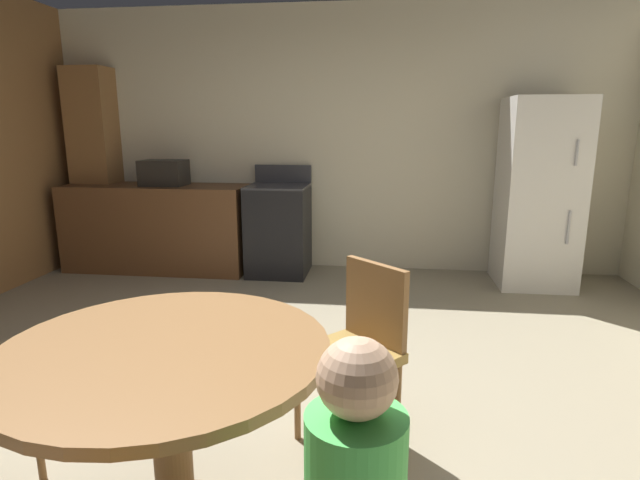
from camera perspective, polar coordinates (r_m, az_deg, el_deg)
The scene contains 9 objects.
ground_plane at distance 2.81m, azimuth -4.79°, elevation -19.65°, with size 14.00×14.00×0.00m, color gray.
wall_back at distance 5.40m, azimuth 1.74°, elevation 11.16°, with size 6.19×0.12×2.70m, color beige.
kitchen_counter at distance 5.60m, azimuth -17.84°, elevation 1.34°, with size 1.91×0.60×0.90m, color brown.
pantry_column at distance 6.03m, azimuth -23.90°, elevation 7.40°, with size 0.44×0.36×2.10m, color olive.
oven_range at distance 5.19m, azimuth -4.68°, elevation 1.24°, with size 0.60×0.60×1.10m.
refrigerator at distance 5.17m, azimuth 23.47°, elevation 4.81°, with size 0.68×0.68×1.76m.
microwave at distance 5.48m, azimuth -17.22°, elevation 7.27°, with size 0.44×0.32×0.26m, color black.
dining_table at distance 1.94m, azimuth -16.81°, elevation -15.62°, with size 1.15×1.15×0.76m.
chair_northeast at distance 2.45m, azimuth 4.32°, elevation -11.42°, with size 0.57×0.57×0.87m.
Camera 1 is at (0.51, -2.32, 1.51)m, focal length 28.31 mm.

